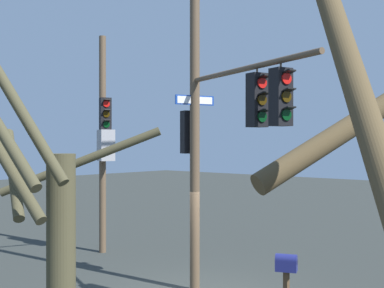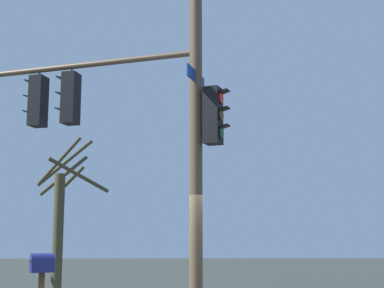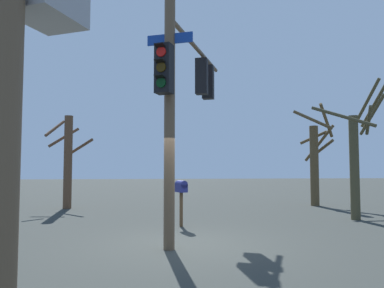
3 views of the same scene
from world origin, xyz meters
TOP-DOWN VIEW (x-y plane):
  - main_signal_pole_assembly at (-0.46, -0.18)m, footprint 5.08×4.46m
  - secondary_pole_assembly at (5.47, -1.61)m, footprint 0.85×0.66m
  - mailbox at (-2.56, 0.06)m, footprint 0.50×0.39m
  - bare_tree_across_street at (-3.36, 6.22)m, footprint 2.36×2.39m

SIDE VIEW (x-z plane):
  - mailbox at x=-2.56m, z-range 0.40..1.81m
  - bare_tree_across_street at x=-3.36m, z-range -0.16..4.73m
  - secondary_pole_assembly at x=5.47m, z-range 0.15..7.49m
  - main_signal_pole_assembly at x=-0.46m, z-range 0.14..9.82m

